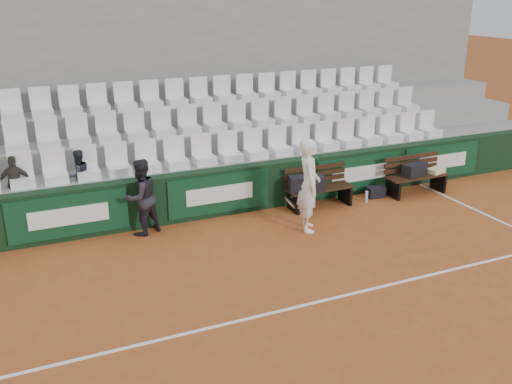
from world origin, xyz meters
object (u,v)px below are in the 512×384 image
object	(u,v)px
tennis_player	(309,185)
water_bottle_near	(298,203)
sports_bag_left	(306,183)
water_bottle_far	(366,197)
ball_kid	(141,197)
spectator_c	(76,153)
bench_right	(416,184)
bench_left	(320,197)
sports_bag_ground	(376,192)
sports_bag_right	(415,169)
spectator_b	(12,160)

from	to	relation	value
tennis_player	water_bottle_near	bearing A→B (deg)	71.61
sports_bag_left	water_bottle_far	size ratio (longest dim) A/B	2.92
tennis_player	ball_kid	xyz separation A→B (m)	(-3.03, 1.13, -0.17)
sports_bag_left	spectator_c	distance (m)	4.72
bench_right	water_bottle_far	bearing A→B (deg)	-179.84
water_bottle_far	spectator_c	xyz separation A→B (m)	(-5.99, 1.16, 1.39)
bench_left	sports_bag_ground	bearing A→B (deg)	0.57
water_bottle_near	spectator_c	xyz separation A→B (m)	(-4.42, 0.85, 1.40)
sports_bag_right	sports_bag_ground	world-z (taller)	sports_bag_right
sports_bag_right	spectator_b	bearing A→B (deg)	172.43
bench_right	water_bottle_far	world-z (taller)	bench_right
sports_bag_ground	ball_kid	bearing A→B (deg)	178.57
ball_kid	spectator_b	xyz separation A→B (m)	(-2.17, 0.85, 0.77)
water_bottle_far	water_bottle_near	bearing A→B (deg)	168.85
bench_right	spectator_b	xyz separation A→B (m)	(-8.50, 1.16, 1.30)
water_bottle_far	tennis_player	size ratio (longest dim) A/B	0.14
spectator_b	bench_right	bearing A→B (deg)	-178.90
sports_bag_right	tennis_player	size ratio (longest dim) A/B	0.33
ball_kid	spectator_c	bearing A→B (deg)	-64.78
bench_left	bench_right	distance (m)	2.48
sports_bag_right	sports_bag_left	bearing A→B (deg)	178.04
water_bottle_near	spectator_b	size ratio (longest dim) A/B	0.22
sports_bag_ground	spectator_b	distance (m)	7.70
sports_bag_right	spectator_c	bearing A→B (deg)	171.25
water_bottle_near	spectator_b	world-z (taller)	spectator_b
sports_bag_left	spectator_c	xyz separation A→B (m)	(-4.52, 1.03, 0.91)
sports_bag_left	sports_bag_ground	xyz separation A→B (m)	(1.84, 0.05, -0.48)
sports_bag_right	tennis_player	xyz separation A→B (m)	(-3.25, -0.85, 0.33)
tennis_player	ball_kid	world-z (taller)	tennis_player
water_bottle_far	spectator_b	world-z (taller)	spectator_b
sports_bag_left	water_bottle_far	bearing A→B (deg)	-5.16
sports_bag_left	sports_bag_right	size ratio (longest dim) A/B	1.22
bench_left	sports_bag_right	size ratio (longest dim) A/B	2.49
water_bottle_far	ball_kid	xyz separation A→B (m)	(-4.97, 0.31, 0.63)
water_bottle_far	spectator_c	size ratio (longest dim) A/B	0.24
bench_right	bench_left	bearing A→B (deg)	176.26
bench_left	water_bottle_near	distance (m)	0.49
bench_left	sports_bag_left	world-z (taller)	sports_bag_left
water_bottle_far	sports_bag_ground	bearing A→B (deg)	25.79
water_bottle_far	sports_bag_left	bearing A→B (deg)	174.84
sports_bag_ground	tennis_player	size ratio (longest dim) A/B	0.22
bench_right	water_bottle_far	size ratio (longest dim) A/B	5.94
ball_kid	spectator_b	world-z (taller)	spectator_b
sports_bag_left	water_bottle_near	distance (m)	0.53
sports_bag_left	sports_bag_ground	bearing A→B (deg)	1.48
spectator_b	water_bottle_near	bearing A→B (deg)	-179.85
sports_bag_right	water_bottle_far	distance (m)	1.39
water_bottle_far	bench_left	bearing A→B (deg)	171.49
sports_bag_right	water_bottle_near	world-z (taller)	sports_bag_right
bench_left	tennis_player	distance (m)	1.46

